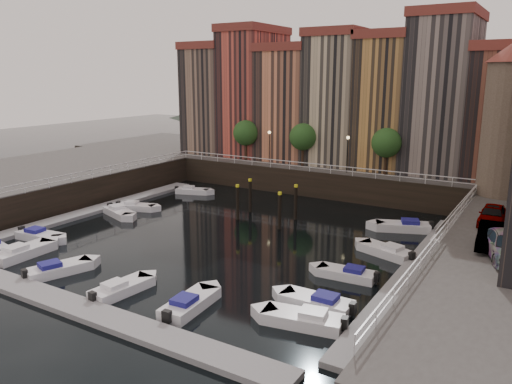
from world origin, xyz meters
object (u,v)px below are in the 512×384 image
Objects in this scene: mooring_pilings at (265,203)px; boat_left_2 at (119,212)px; boat_left_1 at (39,236)px; car_b at (491,237)px; car_c at (506,247)px; gangway at (458,214)px; car_a at (492,216)px; corner_tower at (511,116)px.

boat_left_2 is at bearing -154.24° from mooring_pilings.
car_b reaches higher than boat_left_1.
car_c is (34.86, -2.25, 3.42)m from boat_left_2.
car_c reaches higher than gangway.
mooring_pilings is 1.07× the size of car_c.
car_a reaches higher than boat_left_1.
car_c is at bearing -78.49° from car_a.
mooring_pilings is 1.23× the size of boat_left_2.
boat_left_2 is at bearing 176.12° from car_b.
car_b is 2.03m from car_c.
boat_left_2 is 1.02× the size of car_b.
boat_left_1 is 36.33m from car_a.
car_c is (1.57, -7.02, 0.04)m from car_a.
boat_left_2 is at bearing -159.93° from gangway.
car_a is (20.05, -1.62, 2.09)m from mooring_pilings.
car_c is at bearing -83.72° from corner_tower.
gangway is 14.20m from car_c.
gangway is 1.82× the size of car_b.
corner_tower reaches higher than mooring_pilings.
car_b is (20.60, -6.89, 2.10)m from mooring_pilings.
car_a is 7.19m from car_c.
mooring_pilings is 1.32× the size of car_a.
boat_left_2 is 35.10m from car_c.
car_a is at bearing -62.15° from gangway.
car_b reaches higher than car_a.
car_a reaches higher than gangway.
boat_left_1 is 1.02× the size of car_b.
mooring_pilings is 21.82m from car_b.
corner_tower is at bearing 90.31° from car_b.
car_a is 0.95× the size of car_b.
boat_left_1 is at bearing -146.71° from gangway.
corner_tower is at bearing 44.55° from boat_left_2.
boat_left_1 is (-30.22, -19.84, -1.56)m from gangway.
gangway is 7.25m from car_a.
car_b is (0.93, -15.96, -6.44)m from corner_tower.
car_c reaches higher than car_b.
boat_left_1 is at bearing -72.00° from boat_left_2.
car_a is at bearing 83.45° from car_c.
boat_left_2 is at bearing 83.09° from boat_left_1.
car_c is (35.07, 6.62, 3.43)m from boat_left_1.
boat_left_2 reaches higher than boat_left_1.
boat_left_2 is at bearing 157.13° from car_c.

